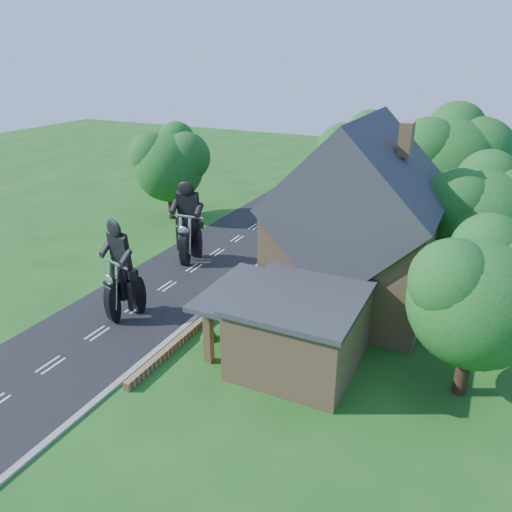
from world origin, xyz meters
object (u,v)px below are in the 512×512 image
at_px(house, 357,229).
at_px(motorcycle_follow, 191,250).
at_px(motorcycle_lead, 126,303).
at_px(garden_wall, 246,284).
at_px(annex, 298,327).

height_order(house, motorcycle_follow, house).
xyz_separation_m(house, motorcycle_lead, (-10.23, -7.00, -3.52)).
height_order(garden_wall, house, house).
relative_size(house, motorcycle_lead, 5.77).
bearing_deg(annex, motorcycle_lead, -178.81).
height_order(house, motorcycle_lead, house).
xyz_separation_m(house, motorcycle_follow, (-11.24, 0.83, -3.51)).
relative_size(annex, motorcycle_lead, 3.97).
xyz_separation_m(garden_wall, annex, (5.57, -5.80, 1.57)).
bearing_deg(garden_wall, motorcycle_follow, 160.01).
distance_m(house, motorcycle_lead, 12.89).
distance_m(annex, motorcycle_follow, 13.11).
bearing_deg(garden_wall, house, 9.17).
bearing_deg(house, motorcycle_lead, -145.63).
bearing_deg(annex, garden_wall, 133.84).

